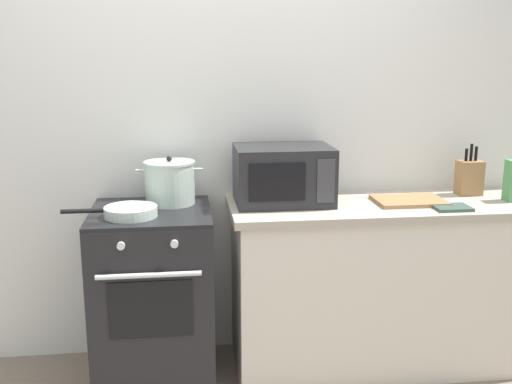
% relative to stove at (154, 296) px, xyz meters
% --- Properties ---
extents(back_wall, '(4.40, 0.10, 2.50)m').
position_rel_stove_xyz_m(back_wall, '(0.65, 0.37, 0.79)').
color(back_wall, silver).
rests_on(back_wall, ground_plane).
extents(lower_cabinet_right, '(1.64, 0.56, 0.88)m').
position_rel_stove_xyz_m(lower_cabinet_right, '(1.25, 0.02, -0.02)').
color(lower_cabinet_right, beige).
rests_on(lower_cabinet_right, ground_plane).
extents(countertop_right, '(1.70, 0.60, 0.04)m').
position_rel_stove_xyz_m(countertop_right, '(1.25, 0.02, 0.44)').
color(countertop_right, '#ADA393').
rests_on(countertop_right, lower_cabinet_right).
extents(stove, '(0.60, 0.64, 0.92)m').
position_rel_stove_xyz_m(stove, '(0.00, 0.00, 0.00)').
color(stove, black).
rests_on(stove, ground_plane).
extents(stock_pot, '(0.35, 0.26, 0.25)m').
position_rel_stove_xyz_m(stock_pot, '(0.10, 0.14, 0.57)').
color(stock_pot, silver).
rests_on(stock_pot, stove).
extents(frying_pan, '(0.46, 0.26, 0.05)m').
position_rel_stove_xyz_m(frying_pan, '(-0.09, -0.10, 0.48)').
color(frying_pan, silver).
rests_on(frying_pan, stove).
extents(microwave, '(0.50, 0.37, 0.30)m').
position_rel_stove_xyz_m(microwave, '(0.69, 0.08, 0.61)').
color(microwave, '#232326').
rests_on(microwave, countertop_right).
extents(cutting_board, '(0.36, 0.26, 0.02)m').
position_rel_stove_xyz_m(cutting_board, '(1.35, 0.00, 0.47)').
color(cutting_board, '#997047').
rests_on(cutting_board, countertop_right).
extents(knife_block, '(0.13, 0.10, 0.28)m').
position_rel_stove_xyz_m(knife_block, '(1.75, 0.14, 0.56)').
color(knife_block, '#997047').
rests_on(knife_block, countertop_right).
extents(oven_mitt, '(0.18, 0.14, 0.02)m').
position_rel_stove_xyz_m(oven_mitt, '(1.51, -0.16, 0.47)').
color(oven_mitt, '#384C42').
rests_on(oven_mitt, countertop_right).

